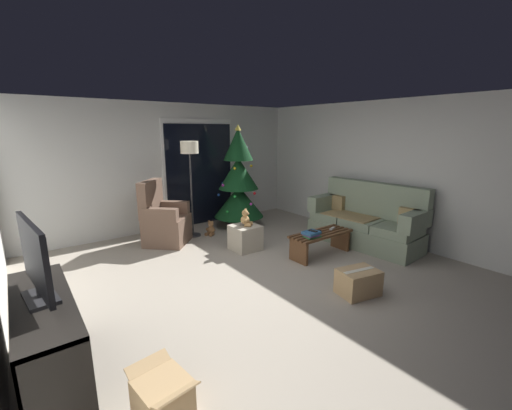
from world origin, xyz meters
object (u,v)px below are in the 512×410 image
Objects in this scene: cardboard_box_open_near_shelf at (163,398)px; floor_lamp at (190,157)px; remote_silver at (332,228)px; armchair at (164,221)px; remote_black at (317,231)px; cell_phone at (313,231)px; christmas_tree at (239,183)px; ottoman at (245,238)px; book_stack at (311,234)px; television at (35,260)px; couch at (366,222)px; media_shelf at (45,350)px; teddy_bear_chestnut_by_tree at (211,229)px; cardboard_box_taped_mid_floor at (358,282)px; teddy_bear_honey at (246,219)px; coffee_table at (321,240)px.

floor_lamp is at bearing 60.70° from cardboard_box_open_near_shelf.
remote_silver is 2.92m from armchair.
remote_black is at bearing -117.33° from remote_silver.
cardboard_box_open_near_shelf is at bearing 114.54° from remote_black.
floor_lamp reaches higher than cell_phone.
christmas_tree reaches higher than floor_lamp.
remote_black is at bearing -86.98° from christmas_tree.
cardboard_box_open_near_shelf is at bearing -135.14° from ottoman.
cardboard_box_open_near_shelf is at bearing -119.30° from floor_lamp.
cell_phone reaches higher than remote_black.
cell_phone is at bearing -6.03° from book_stack.
television is at bearing -171.47° from book_stack.
television is at bearing -133.34° from floor_lamp.
couch is 2.14m from ottoman.
couch is at bearing -9.46° from cell_phone.
couch is 1.34m from book_stack.
remote_black is at bearing -48.73° from armchair.
media_shelf is (-2.61, -2.78, -1.15)m from floor_lamp.
floor_lamp reaches higher than book_stack.
remote_black is at bearing 10.65° from media_shelf.
cell_phone is 3.58m from media_shelf.
cell_phone reaches higher than book_stack.
media_shelf is 4.91× the size of teddy_bear_chestnut_by_tree.
floor_lamp reaches higher than media_shelf.
christmas_tree reaches higher than cell_phone.
book_stack is 1.16m from cardboard_box_taped_mid_floor.
teddy_bear_honey is (0.01, -0.01, 0.33)m from ottoman.
cardboard_box_open_near_shelf is (0.58, -0.82, -0.90)m from television.
coffee_table is (-1.04, 0.10, -0.14)m from couch.
remote_black is 2.66m from armchair.
christmas_tree reaches higher than teddy_bear_chestnut_by_tree.
television is at bearing -152.69° from teddy_bear_honey.
television is at bearing 58.32° from media_shelf.
remote_black is 0.07× the size of christmas_tree.
ottoman is at bearing -119.71° from christmas_tree.
christmas_tree reaches higher than armchair.
coffee_table is 2.08× the size of cardboard_box_open_near_shelf.
cell_phone is 0.13× the size of armchair.
armchair reaches higher than coffee_table.
coffee_table is 0.35m from book_stack.
book_stack is at bearing -73.46° from teddy_bear_chestnut_by_tree.
cell_phone is at bearing 9.23° from media_shelf.
media_shelf is at bearing -152.12° from teddy_bear_honey.
christmas_tree is at bearing 11.91° from teddy_bear_chestnut_by_tree.
floor_lamp is (0.59, 0.07, 1.10)m from armchair.
remote_black is 2.63m from floor_lamp.
teddy_bear_honey reaches higher than remote_black.
couch is at bearing -37.47° from armchair.
coffee_table is 1.30m from cardboard_box_taped_mid_floor.
couch is 1.32m from cell_phone.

